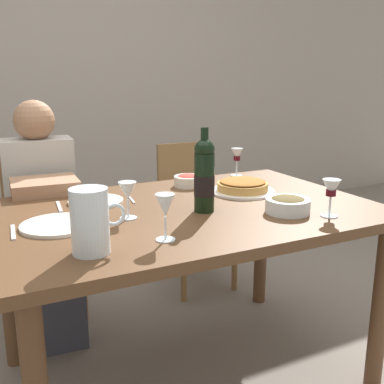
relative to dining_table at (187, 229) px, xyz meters
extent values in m
plane|color=slate|center=(0.00, 0.00, -0.67)|extent=(8.00, 8.00, 0.00)
cube|color=#A3998E|center=(0.00, 2.29, 0.73)|extent=(8.00, 0.10, 2.80)
cube|color=brown|center=(0.00, 0.00, 0.07)|extent=(1.50, 1.00, 0.04)
cylinder|color=brown|center=(0.67, -0.42, -0.31)|extent=(0.07, 0.07, 0.72)
cylinder|color=brown|center=(-0.67, 0.42, -0.31)|extent=(0.07, 0.07, 0.72)
cylinder|color=brown|center=(0.67, 0.42, -0.31)|extent=(0.07, 0.07, 0.72)
cylinder|color=black|center=(0.04, -0.07, 0.21)|extent=(0.08, 0.08, 0.23)
sphere|color=black|center=(0.04, -0.07, 0.34)|extent=(0.08, 0.08, 0.08)
cylinder|color=black|center=(0.04, -0.07, 0.38)|extent=(0.03, 0.03, 0.07)
cylinder|color=black|center=(0.04, -0.07, 0.20)|extent=(0.08, 0.08, 0.08)
cylinder|color=silver|center=(-0.47, -0.31, 0.19)|extent=(0.11, 0.11, 0.20)
cylinder|color=silver|center=(-0.47, -0.31, 0.16)|extent=(0.10, 0.10, 0.12)
torus|color=silver|center=(-0.39, -0.31, 0.20)|extent=(0.07, 0.01, 0.07)
cylinder|color=white|center=(0.34, 0.11, 0.10)|extent=(0.29, 0.29, 0.01)
cylinder|color=#C18E47|center=(0.34, 0.11, 0.12)|extent=(0.23, 0.23, 0.03)
ellipsoid|color=#9E6028|center=(0.34, 0.11, 0.14)|extent=(0.21, 0.21, 0.02)
cylinder|color=silver|center=(0.17, 0.33, 0.12)|extent=(0.14, 0.14, 0.05)
ellipsoid|color=#B2382D|center=(0.17, 0.33, 0.13)|extent=(0.11, 0.11, 0.03)
cylinder|color=silver|center=(0.32, -0.24, 0.12)|extent=(0.17, 0.17, 0.06)
ellipsoid|color=brown|center=(0.32, -0.24, 0.14)|extent=(0.14, 0.14, 0.04)
cylinder|color=silver|center=(0.50, 0.42, 0.09)|extent=(0.06, 0.06, 0.00)
cylinder|color=silver|center=(0.50, 0.42, 0.13)|extent=(0.01, 0.01, 0.08)
cone|color=silver|center=(0.50, 0.42, 0.21)|extent=(0.06, 0.06, 0.07)
cylinder|color=#470A14|center=(0.50, 0.42, 0.19)|extent=(0.03, 0.03, 0.02)
cylinder|color=silver|center=(-0.23, -0.31, 0.09)|extent=(0.06, 0.06, 0.00)
cylinder|color=silver|center=(-0.23, -0.31, 0.13)|extent=(0.01, 0.01, 0.07)
cone|color=silver|center=(-0.23, -0.31, 0.21)|extent=(0.06, 0.06, 0.07)
cylinder|color=silver|center=(-0.26, -0.03, 0.09)|extent=(0.06, 0.06, 0.00)
cylinder|color=silver|center=(-0.26, -0.03, 0.13)|extent=(0.01, 0.01, 0.07)
cone|color=silver|center=(-0.26, -0.03, 0.20)|extent=(0.07, 0.07, 0.07)
cylinder|color=silver|center=(0.43, -0.35, 0.09)|extent=(0.06, 0.06, 0.00)
cylinder|color=silver|center=(0.43, -0.35, 0.13)|extent=(0.01, 0.01, 0.07)
cone|color=silver|center=(0.43, -0.35, 0.20)|extent=(0.07, 0.07, 0.07)
cylinder|color=#470A14|center=(0.43, -0.35, 0.18)|extent=(0.04, 0.04, 0.02)
cylinder|color=silver|center=(-0.51, -0.01, 0.10)|extent=(0.26, 0.26, 0.01)
cylinder|color=silver|center=(-0.31, 0.24, 0.10)|extent=(0.23, 0.23, 0.01)
cube|color=silver|center=(-0.66, -0.01, 0.09)|extent=(0.03, 0.16, 0.00)
cube|color=silver|center=(-0.36, -0.01, 0.09)|extent=(0.02, 0.18, 0.00)
cube|color=silver|center=(-0.16, 0.24, 0.09)|extent=(0.04, 0.18, 0.00)
cube|color=silver|center=(-0.46, 0.24, 0.09)|extent=(0.03, 0.16, 0.00)
cube|color=olive|center=(-0.45, 0.83, -0.21)|extent=(0.42, 0.42, 0.02)
cube|color=olive|center=(-0.44, 1.01, 0.00)|extent=(0.36, 0.05, 0.40)
cylinder|color=olive|center=(-0.63, 0.67, -0.44)|extent=(0.04, 0.04, 0.45)
cylinder|color=olive|center=(-0.29, 0.65, -0.44)|extent=(0.04, 0.04, 0.45)
cylinder|color=olive|center=(-0.61, 1.01, -0.44)|extent=(0.04, 0.04, 0.45)
cylinder|color=olive|center=(-0.27, 0.99, -0.44)|extent=(0.04, 0.04, 0.45)
cube|color=#B7B2A8|center=(-0.45, 0.79, 0.05)|extent=(0.35, 0.22, 0.50)
sphere|color=#9E7051|center=(-0.45, 0.79, 0.39)|extent=(0.20, 0.20, 0.20)
cube|color=#33333D|center=(-0.46, 0.60, -0.20)|extent=(0.33, 0.40, 0.14)
cube|color=#33333D|center=(-0.47, 0.45, -0.47)|extent=(0.28, 0.14, 0.40)
cube|color=#9E7051|center=(-0.47, 0.51, 0.12)|extent=(0.30, 0.26, 0.06)
cube|color=olive|center=(0.45, 0.78, -0.21)|extent=(0.41, 0.41, 0.02)
cube|color=olive|center=(0.45, 0.97, 0.00)|extent=(0.36, 0.04, 0.40)
cylinder|color=olive|center=(0.28, 0.61, -0.44)|extent=(0.04, 0.04, 0.45)
cylinder|color=olive|center=(0.62, 0.61, -0.44)|extent=(0.04, 0.04, 0.45)
cylinder|color=olive|center=(0.28, 0.95, -0.44)|extent=(0.04, 0.04, 0.45)
cylinder|color=olive|center=(0.62, 0.95, -0.44)|extent=(0.04, 0.04, 0.45)
camera|label=1|loc=(-0.78, -1.60, 0.61)|focal=43.16mm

